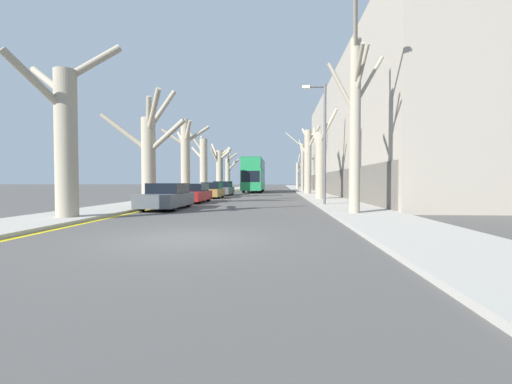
# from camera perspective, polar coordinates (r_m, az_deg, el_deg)

# --- Properties ---
(ground_plane) EXTENTS (300.00, 300.00, 0.00)m
(ground_plane) POSITION_cam_1_polar(r_m,az_deg,el_deg) (8.89, -11.77, -7.65)
(ground_plane) COLOR #4C4947
(sidewalk_left) EXTENTS (3.11, 120.00, 0.12)m
(sidewalk_left) POSITION_cam_1_polar(r_m,az_deg,el_deg) (59.07, -4.36, 0.44)
(sidewalk_left) COLOR #A39E93
(sidewalk_left) RESTS_ON ground
(sidewalk_right) EXTENTS (3.11, 120.00, 0.12)m
(sidewalk_right) POSITION_cam_1_polar(r_m,az_deg,el_deg) (58.57, 7.54, 0.41)
(sidewalk_right) COLOR #A39E93
(sidewalk_right) RESTS_ON ground
(building_facade_right) EXTENTS (10.08, 41.36, 12.06)m
(building_facade_right) POSITION_cam_1_polar(r_m,az_deg,el_deg) (37.54, 19.97, 8.67)
(building_facade_right) COLOR #9E9384
(building_facade_right) RESTS_ON ground
(kerb_line_stripe) EXTENTS (0.24, 120.00, 0.01)m
(kerb_line_stripe) POSITION_cam_1_polar(r_m,az_deg,el_deg) (58.84, -2.69, 0.38)
(kerb_line_stripe) COLOR yellow
(kerb_line_stripe) RESTS_ON ground
(street_tree_left_0) EXTENTS (3.95, 3.01, 6.75)m
(street_tree_left_0) POSITION_cam_1_polar(r_m,az_deg,el_deg) (14.75, -29.21, 8.20)
(street_tree_left_0) COLOR gray
(street_tree_left_0) RESTS_ON ground
(street_tree_left_1) EXTENTS (5.46, 3.74, 7.45)m
(street_tree_left_1) POSITION_cam_1_polar(r_m,az_deg,el_deg) (22.19, -17.40, 6.51)
(street_tree_left_1) COLOR gray
(street_tree_left_1) RESTS_ON ground
(street_tree_left_2) EXTENTS (4.04, 2.68, 6.68)m
(street_tree_left_2) POSITION_cam_1_polar(r_m,az_deg,el_deg) (29.85, -11.68, 5.93)
(street_tree_left_2) COLOR gray
(street_tree_left_2) RESTS_ON ground
(street_tree_left_3) EXTENTS (2.55, 2.40, 7.53)m
(street_tree_left_3) POSITION_cam_1_polar(r_m,az_deg,el_deg) (37.16, -8.87, 4.71)
(street_tree_left_3) COLOR gray
(street_tree_left_3) RESTS_ON ground
(street_tree_left_4) EXTENTS (3.29, 3.15, 6.67)m
(street_tree_left_4) POSITION_cam_1_polar(r_m,az_deg,el_deg) (45.85, -6.08, 4.03)
(street_tree_left_4) COLOR gray
(street_tree_left_4) RESTS_ON ground
(street_tree_left_5) EXTENTS (2.34, 4.48, 6.46)m
(street_tree_left_5) POSITION_cam_1_polar(r_m,az_deg,el_deg) (53.21, -4.63, 3.46)
(street_tree_left_5) COLOR gray
(street_tree_left_5) RESTS_ON ground
(street_tree_right_0) EXTENTS (2.87, 4.20, 9.59)m
(street_tree_right_0) POSITION_cam_1_polar(r_m,az_deg,el_deg) (15.28, 16.25, 12.07)
(street_tree_right_0) COLOR gray
(street_tree_right_0) RESTS_ON ground
(street_tree_right_1) EXTENTS (1.81, 4.03, 7.15)m
(street_tree_right_1) POSITION_cam_1_polar(r_m,az_deg,el_deg) (27.30, 10.67, 5.44)
(street_tree_right_1) COLOR gray
(street_tree_right_1) RESTS_ON ground
(street_tree_right_2) EXTENTS (2.27, 3.98, 7.68)m
(street_tree_right_2) POSITION_cam_1_polar(r_m,az_deg,el_deg) (38.62, 8.64, 5.50)
(street_tree_right_2) COLOR gray
(street_tree_right_2) RESTS_ON ground
(street_tree_right_3) EXTENTS (4.06, 2.15, 8.84)m
(street_tree_right_3) POSITION_cam_1_polar(r_m,az_deg,el_deg) (50.69, 7.70, 4.66)
(street_tree_right_3) COLOR gray
(street_tree_right_3) RESTS_ON ground
(street_tree_right_4) EXTENTS (1.72, 3.61, 6.50)m
(street_tree_right_4) POSITION_cam_1_polar(r_m,az_deg,el_deg) (61.82, 7.05, 3.04)
(street_tree_right_4) COLOR gray
(street_tree_right_4) RESTS_ON ground
(double_decker_bus) EXTENTS (2.46, 11.39, 4.38)m
(double_decker_bus) POSITION_cam_1_polar(r_m,az_deg,el_deg) (45.76, -0.34, 3.07)
(double_decker_bus) COLOR #1E7F47
(double_decker_bus) RESTS_ON ground
(parked_car_0) EXTENTS (1.83, 4.39, 1.35)m
(parked_car_0) POSITION_cam_1_polar(r_m,az_deg,el_deg) (18.40, -14.60, -0.77)
(parked_car_0) COLOR #4C5156
(parked_car_0) RESTS_ON ground
(parked_car_1) EXTENTS (1.71, 4.51, 1.30)m
(parked_car_1) POSITION_cam_1_polar(r_m,az_deg,el_deg) (23.75, -10.33, -0.24)
(parked_car_1) COLOR maroon
(parked_car_1) RESTS_ON ground
(parked_car_2) EXTENTS (1.75, 4.01, 1.37)m
(parked_car_2) POSITION_cam_1_polar(r_m,az_deg,el_deg) (29.82, -7.39, 0.23)
(parked_car_2) COLOR olive
(parked_car_2) RESTS_ON ground
(parked_car_3) EXTENTS (1.87, 4.37, 1.45)m
(parked_car_3) POSITION_cam_1_polar(r_m,az_deg,el_deg) (35.49, -5.57, 0.54)
(parked_car_3) COLOR #4C5156
(parked_car_3) RESTS_ON ground
(lamp_post) EXTENTS (1.40, 0.20, 7.07)m
(lamp_post) POSITION_cam_1_polar(r_m,az_deg,el_deg) (20.45, 11.09, 8.88)
(lamp_post) COLOR #4C4F54
(lamp_post) RESTS_ON ground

